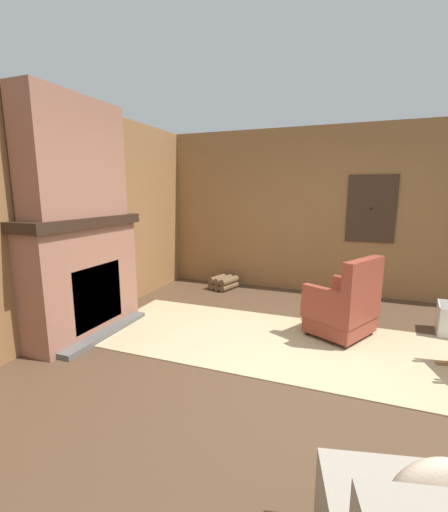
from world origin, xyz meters
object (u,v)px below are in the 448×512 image
armchair (344,307)px  decorative_plate_on_mantel (75,206)px  oil_lamp_vase (46,211)px  firewood_stack (224,283)px  storage_case (102,209)px

armchair → decorative_plate_on_mantel: (-2.90, -0.91, 1.14)m
oil_lamp_vase → armchair: bearing=24.8°
firewood_stack → storage_case: 2.46m
armchair → firewood_stack: size_ratio=1.89×
oil_lamp_vase → decorative_plate_on_mantel: 0.43m
oil_lamp_vase → decorative_plate_on_mantel: bearing=92.7°
firewood_stack → oil_lamp_vase: (-0.89, -2.71, 1.34)m
oil_lamp_vase → storage_case: (0.00, 0.84, -0.02)m
firewood_stack → decorative_plate_on_mantel: 2.82m
storage_case → decorative_plate_on_mantel: size_ratio=0.79×
oil_lamp_vase → storage_case: 0.84m
firewood_stack → storage_case: storage_case is taller
firewood_stack → oil_lamp_vase: bearing=-108.2°
decorative_plate_on_mantel → storage_case: bearing=87.2°
firewood_stack → decorative_plate_on_mantel: decorative_plate_on_mantel is taller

